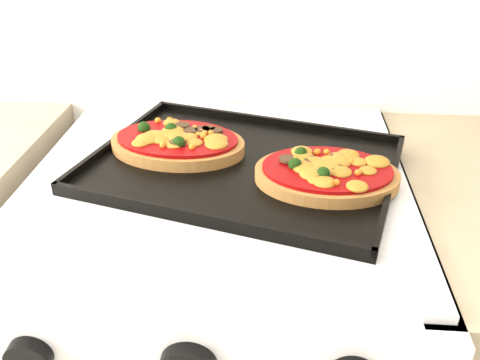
# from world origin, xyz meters

# --- Properties ---
(control_panel) EXTENTS (0.60, 0.02, 0.09)m
(control_panel) POSITION_xyz_m (0.04, 1.39, 0.85)
(control_panel) COLOR silver
(control_panel) RESTS_ON stove
(knob_left) EXTENTS (0.05, 0.02, 0.05)m
(knob_left) POSITION_xyz_m (-0.13, 1.37, 0.85)
(knob_left) COLOR black
(knob_left) RESTS_ON control_panel
(baking_tray) EXTENTS (0.54, 0.46, 0.02)m
(baking_tray) POSITION_xyz_m (0.08, 1.72, 0.92)
(baking_tray) COLOR black
(baking_tray) RESTS_ON stove
(pizza_left) EXTENTS (0.24, 0.18, 0.03)m
(pizza_left) POSITION_xyz_m (-0.03, 1.76, 0.94)
(pizza_left) COLOR #A76E39
(pizza_left) RESTS_ON baking_tray
(pizza_right) EXTENTS (0.22, 0.16, 0.03)m
(pizza_right) POSITION_xyz_m (0.21, 1.67, 0.94)
(pizza_right) COLOR #A76E39
(pizza_right) RESTS_ON baking_tray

